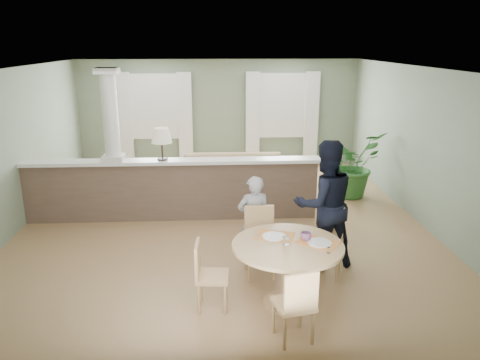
{
  "coord_description": "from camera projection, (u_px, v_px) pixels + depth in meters",
  "views": [
    {
      "loc": [
        -0.15,
        -7.86,
        3.12
      ],
      "look_at": [
        0.25,
        -1.0,
        1.07
      ],
      "focal_mm": 35.0,
      "sensor_mm": 36.0,
      "label": 1
    }
  ],
  "objects": [
    {
      "name": "chair_side",
      "position": [
        207.0,
        272.0,
        5.58
      ],
      "size": [
        0.41,
        0.41,
        0.85
      ],
      "rotation": [
        0.0,
        0.0,
        1.51
      ],
      "color": "tan",
      "rests_on": "ground"
    },
    {
      "name": "chair_near",
      "position": [
        296.0,
        303.0,
        4.91
      ],
      "size": [
        0.48,
        0.48,
        0.87
      ],
      "rotation": [
        0.0,
        0.0,
        3.39
      ],
      "color": "tan",
      "rests_on": "ground"
    },
    {
      "name": "child_person",
      "position": [
        254.0,
        220.0,
        6.7
      ],
      "size": [
        0.52,
        0.38,
        1.31
      ],
      "primitive_type": "imported",
      "rotation": [
        0.0,
        0.0,
        3.28
      ],
      "color": "#949498",
      "rests_on": "ground"
    },
    {
      "name": "sofa",
      "position": [
        233.0,
        175.0,
        9.86
      ],
      "size": [
        2.75,
        1.11,
        0.8
      ],
      "primitive_type": "imported",
      "rotation": [
        0.0,
        0.0,
        -0.01
      ],
      "color": "#947851",
      "rests_on": "ground"
    },
    {
      "name": "man_person",
      "position": [
        324.0,
        204.0,
        6.56
      ],
      "size": [
        1.01,
        0.85,
        1.84
      ],
      "primitive_type": "imported",
      "rotation": [
        0.0,
        0.0,
        3.32
      ],
      "color": "black",
      "rests_on": "ground"
    },
    {
      "name": "ground",
      "position": [
        223.0,
        222.0,
        8.42
      ],
      "size": [
        8.0,
        8.0,
        0.0
      ],
      "primitive_type": "plane",
      "color": "#A68157",
      "rests_on": "ground"
    },
    {
      "name": "houseplant",
      "position": [
        352.0,
        164.0,
        9.66
      ],
      "size": [
        1.61,
        1.58,
        1.35
      ],
      "primitive_type": "imported",
      "rotation": [
        0.0,
        0.0,
        0.65
      ],
      "color": "#2B6127",
      "rests_on": "ground"
    },
    {
      "name": "pony_wall",
      "position": [
        167.0,
        182.0,
        8.35
      ],
      "size": [
        5.32,
        0.38,
        2.7
      ],
      "color": "brown",
      "rests_on": "ground"
    },
    {
      "name": "chair_far_man",
      "position": [
        328.0,
        238.0,
        6.45
      ],
      "size": [
        0.54,
        0.54,
        0.93
      ],
      "rotation": [
        0.0,
        0.0,
        -0.35
      ],
      "color": "tan",
      "rests_on": "ground"
    },
    {
      "name": "room_shell",
      "position": [
        220.0,
        116.0,
        8.5
      ],
      "size": [
        7.02,
        8.02,
        2.71
      ],
      "color": "gray",
      "rests_on": "ground"
    },
    {
      "name": "dining_table",
      "position": [
        288.0,
        257.0,
        5.6
      ],
      "size": [
        1.33,
        1.33,
        0.91
      ],
      "rotation": [
        0.0,
        0.0,
        -0.3
      ],
      "color": "tan",
      "rests_on": "ground"
    },
    {
      "name": "chair_far_boy",
      "position": [
        260.0,
        238.0,
        6.43
      ],
      "size": [
        0.44,
        0.44,
        0.95
      ],
      "rotation": [
        0.0,
        0.0,
        0.03
      ],
      "color": "tan",
      "rests_on": "ground"
    }
  ]
}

